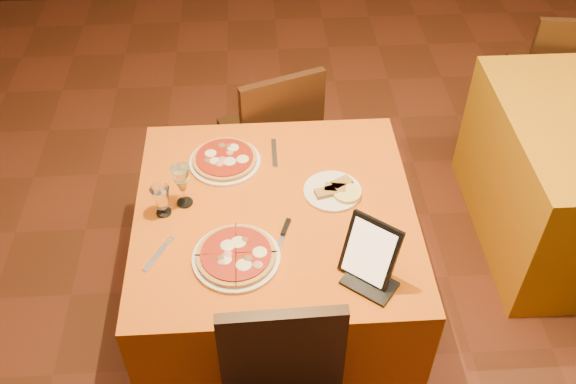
{
  "coord_description": "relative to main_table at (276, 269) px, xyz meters",
  "views": [
    {
      "loc": [
        -0.55,
        -1.53,
        2.55
      ],
      "look_at": [
        -0.45,
        0.21,
        0.86
      ],
      "focal_mm": 40.0,
      "sensor_mm": 36.0,
      "label": 1
    }
  ],
  "objects": [
    {
      "name": "floor",
      "position": [
        0.5,
        -0.23,
        -0.38
      ],
      "size": [
        6.0,
        7.0,
        0.01
      ],
      "primitive_type": "cube",
      "color": "#5E2D19",
      "rests_on": "ground"
    },
    {
      "name": "cutlet_dish",
      "position": [
        0.24,
        0.08,
        0.39
      ],
      "size": [
        0.23,
        0.23,
        0.03
      ],
      "rotation": [
        0.0,
        0.0,
        -0.32
      ],
      "color": "white",
      "rests_on": "main_table"
    },
    {
      "name": "pizza_near",
      "position": [
        -0.15,
        -0.25,
        0.39
      ],
      "size": [
        0.32,
        0.32,
        0.03
      ],
      "rotation": [
        0.0,
        0.0,
        0.19
      ],
      "color": "white",
      "rests_on": "main_table"
    },
    {
      "name": "chair_main_far",
      "position": [
        0.0,
        0.84,
        0.08
      ],
      "size": [
        0.61,
        0.61,
        0.91
      ],
      "primitive_type": null,
      "rotation": [
        0.0,
        0.0,
        3.5
      ],
      "color": "black",
      "rests_on": "floor"
    },
    {
      "name": "fork_near",
      "position": [
        -0.44,
        -0.21,
        0.38
      ],
      "size": [
        0.11,
        0.17,
        0.01
      ],
      "primitive_type": "cube",
      "rotation": [
        0.0,
        0.0,
        1.06
      ],
      "color": "silver",
      "rests_on": "main_table"
    },
    {
      "name": "chair_side_far",
      "position": [
        1.64,
        1.28,
        0.08
      ],
      "size": [
        0.42,
        0.42,
        0.91
      ],
      "primitive_type": null,
      "rotation": [
        0.0,
        0.0,
        3.01
      ],
      "color": "black",
      "rests_on": "floor"
    },
    {
      "name": "main_table",
      "position": [
        0.0,
        0.0,
        0.0
      ],
      "size": [
        1.1,
        1.1,
        0.75
      ],
      "primitive_type": "cube",
      "color": "#D45C0D",
      "rests_on": "floor"
    },
    {
      "name": "fork_far",
      "position": [
        0.01,
        0.33,
        0.38
      ],
      "size": [
        0.02,
        0.18,
        0.01
      ],
      "primitive_type": "cube",
      "rotation": [
        0.0,
        0.0,
        1.57
      ],
      "color": "#A9A9AF",
      "rests_on": "main_table"
    },
    {
      "name": "pizza_far",
      "position": [
        -0.2,
        0.28,
        0.39
      ],
      "size": [
        0.3,
        0.3,
        0.03
      ],
      "rotation": [
        0.0,
        0.0,
        0.18
      ],
      "color": "white",
      "rests_on": "main_table"
    },
    {
      "name": "wine_glass",
      "position": [
        -0.35,
        0.05,
        0.47
      ],
      "size": [
        0.08,
        0.08,
        0.19
      ],
      "primitive_type": null,
      "rotation": [
        0.0,
        0.0,
        0.18
      ],
      "color": "tan",
      "rests_on": "main_table"
    },
    {
      "name": "water_glass",
      "position": [
        -0.43,
        0.01,
        0.44
      ],
      "size": [
        0.07,
        0.07,
        0.13
      ],
      "primitive_type": null,
      "rotation": [
        0.0,
        0.0,
        0.19
      ],
      "color": "white",
      "rests_on": "main_table"
    },
    {
      "name": "tablet",
      "position": [
        0.31,
        -0.34,
        0.49
      ],
      "size": [
        0.21,
        0.2,
        0.23
      ],
      "primitive_type": "cube",
      "rotation": [
        -0.35,
        0.0,
        -0.68
      ],
      "color": "black",
      "rests_on": "main_table"
    },
    {
      "name": "knife",
      "position": [
        0.01,
        -0.19,
        0.38
      ],
      "size": [
        0.09,
        0.21,
        0.01
      ],
      "primitive_type": "cube",
      "rotation": [
        0.0,
        0.0,
        1.23
      ],
      "color": "silver",
      "rests_on": "main_table"
    }
  ]
}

